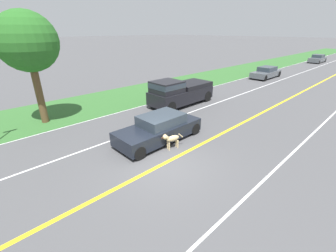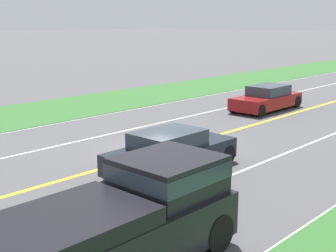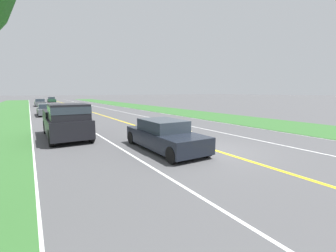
% 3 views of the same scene
% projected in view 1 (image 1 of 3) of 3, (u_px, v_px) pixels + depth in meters
% --- Properties ---
extents(ground_plane, '(400.00, 400.00, 0.00)m').
position_uv_depth(ground_plane, '(163.00, 164.00, 9.62)').
color(ground_plane, '#4C4C4F').
extents(centre_divider_line, '(0.18, 160.00, 0.01)m').
position_uv_depth(centre_divider_line, '(163.00, 164.00, 9.62)').
color(centre_divider_line, yellow).
rests_on(centre_divider_line, ground).
extents(lane_edge_line_right, '(0.14, 160.00, 0.01)m').
position_uv_depth(lane_edge_line_right, '(89.00, 120.00, 14.26)').
color(lane_edge_line_right, white).
rests_on(lane_edge_line_right, ground).
extents(lane_dash_same_dir, '(0.10, 160.00, 0.01)m').
position_uv_depth(lane_dash_same_dir, '(119.00, 138.00, 11.94)').
color(lane_dash_same_dir, white).
rests_on(lane_dash_same_dir, ground).
extents(lane_dash_oncoming, '(0.10, 160.00, 0.01)m').
position_uv_depth(lane_dash_oncoming, '(236.00, 206.00, 7.30)').
color(lane_dash_oncoming, white).
rests_on(lane_dash_oncoming, ground).
extents(grass_verge_right, '(6.00, 160.00, 0.03)m').
position_uv_depth(grass_verge_right, '(70.00, 109.00, 16.25)').
color(grass_verge_right, '#33662D').
rests_on(grass_verge_right, ground).
extents(ego_car, '(1.86, 4.61, 1.35)m').
position_uv_depth(ego_car, '(159.00, 129.00, 11.50)').
color(ego_car, black).
rests_on(ego_car, ground).
extents(dog, '(0.43, 1.20, 0.86)m').
position_uv_depth(dog, '(171.00, 139.00, 10.64)').
color(dog, '#D1B784').
rests_on(dog, ground).
extents(pickup_truck, '(2.09, 5.23, 2.00)m').
position_uv_depth(pickup_truck, '(179.00, 92.00, 16.85)').
color(pickup_truck, black).
rests_on(pickup_truck, ground).
extents(car_trailing_near, '(1.82, 4.66, 1.29)m').
position_uv_depth(car_trailing_near, '(266.00, 73.00, 26.69)').
color(car_trailing_near, '#51565B').
rests_on(car_trailing_near, ground).
extents(car_trailing_mid, '(1.80, 4.55, 1.35)m').
position_uv_depth(car_trailing_mid, '(317.00, 59.00, 39.27)').
color(car_trailing_mid, '#51565B').
rests_on(car_trailing_mid, ground).
extents(roadside_tree_right_near, '(3.24, 3.24, 6.33)m').
position_uv_depth(roadside_tree_right_near, '(27.00, 43.00, 12.13)').
color(roadside_tree_right_near, brown).
rests_on(roadside_tree_right_near, ground).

